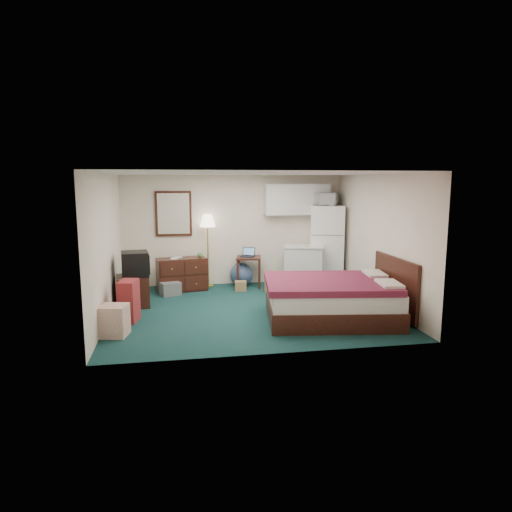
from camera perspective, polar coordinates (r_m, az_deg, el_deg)
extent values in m
cube|color=black|center=(8.56, -0.84, -6.68)|extent=(5.00, 4.50, 0.01)
cube|color=beige|center=(8.23, -0.89, 10.30)|extent=(5.00, 4.50, 0.01)
cube|color=beige|center=(10.52, -2.82, 3.25)|extent=(5.00, 0.01, 2.50)
cube|color=beige|center=(6.12, 2.50, -1.11)|extent=(5.00, 0.01, 2.50)
cube|color=beige|center=(8.29, -18.20, 1.16)|extent=(0.01, 4.50, 2.50)
cube|color=beige|center=(9.04, 14.99, 1.96)|extent=(0.01, 4.50, 2.50)
sphere|color=#375079|center=(10.39, -1.85, -2.31)|extent=(0.61, 0.61, 0.53)
imported|color=white|center=(10.59, 8.76, 7.25)|extent=(0.61, 0.55, 0.36)
imported|color=olive|center=(9.89, -10.66, 0.25)|extent=(0.17, 0.03, 0.22)
imported|color=olive|center=(9.99, -10.17, 0.32)|extent=(0.16, 0.05, 0.21)
imported|color=#558D3E|center=(10.01, -7.02, 0.13)|extent=(0.12, 0.10, 0.11)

